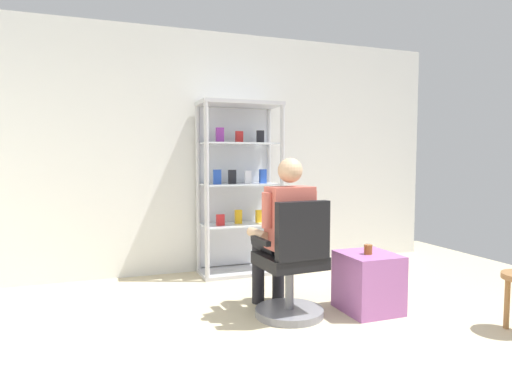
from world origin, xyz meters
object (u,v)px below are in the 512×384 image
(tea_glass, at_px, (368,249))
(display_cabinet_main, at_px, (238,187))
(office_chair, at_px, (293,270))
(seated_shopkeeper, at_px, (284,228))
(storage_crate, at_px, (368,282))

(tea_glass, bearing_deg, display_cabinet_main, 110.62)
(office_chair, xyz_separation_m, seated_shopkeeper, (-0.01, 0.16, 0.32))
(display_cabinet_main, xyz_separation_m, office_chair, (-0.04, -1.54, -0.57))
(seated_shopkeeper, height_order, storage_crate, seated_shopkeeper)
(seated_shopkeeper, height_order, tea_glass, seated_shopkeeper)
(seated_shopkeeper, xyz_separation_m, storage_crate, (0.68, -0.23, -0.47))
(storage_crate, bearing_deg, office_chair, 174.46)
(seated_shopkeeper, xyz_separation_m, tea_glass, (0.66, -0.25, -0.18))
(display_cabinet_main, bearing_deg, storage_crate, -68.50)
(office_chair, xyz_separation_m, storage_crate, (0.67, -0.06, -0.15))
(office_chair, distance_m, storage_crate, 0.69)
(seated_shopkeeper, relative_size, storage_crate, 2.63)
(office_chair, relative_size, seated_shopkeeper, 0.74)
(display_cabinet_main, relative_size, tea_glass, 23.54)
(display_cabinet_main, distance_m, tea_glass, 1.79)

